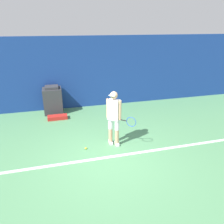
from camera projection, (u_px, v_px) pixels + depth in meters
ground_plane at (109, 159)px, 6.08m from camera, size 24.00×24.00×0.00m
back_wall at (84, 73)px, 9.46m from camera, size 24.00×0.10×3.07m
court_baseline at (109, 157)px, 6.15m from camera, size 21.60×0.10×0.01m
tennis_player at (114, 116)px, 6.47m from camera, size 0.74×0.67×1.72m
tennis_ball at (86, 148)px, 6.54m from camera, size 0.07×0.07×0.07m
covered_chair at (53, 100)px, 9.08m from camera, size 0.75×0.70×1.16m
equipment_bag at (58, 117)px, 8.63m from camera, size 0.76×0.33×0.15m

